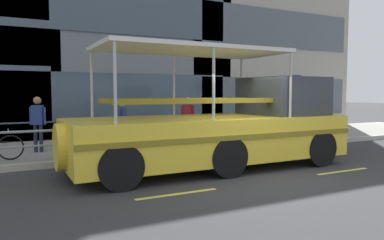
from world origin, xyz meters
name	(u,v)px	position (x,y,z in m)	size (l,w,h in m)	color
ground_plane	(249,174)	(0.00, 0.00, 0.00)	(120.00, 120.00, 0.00)	#333335
sidewalk	(164,143)	(0.00, 5.60, 0.09)	(32.00, 4.80, 0.18)	gray
curb_edge	(193,153)	(0.00, 3.11, 0.09)	(32.00, 0.18, 0.18)	#B2ADA3
lane_centreline	(270,181)	(0.00, -0.85, 0.00)	(25.80, 0.12, 0.01)	#DBD64C
curb_guardrail	(176,132)	(-0.48, 3.45, 0.75)	(11.00, 0.09, 0.86)	gray
parking_sign	(295,95)	(5.31, 4.15, 1.96)	(0.60, 0.12, 2.61)	#4C4F54
duck_tour_boat	(228,128)	(0.06, 1.12, 1.08)	(9.55, 2.67, 3.23)	yellow
pedestrian_near_bow	(261,116)	(3.53, 4.08, 1.14)	(0.27, 0.44, 1.60)	#1E2338
pedestrian_mid_left	(188,116)	(0.38, 4.26, 1.22)	(0.37, 0.38, 1.72)	black
pedestrian_mid_right	(122,119)	(-1.81, 5.01, 1.14)	(0.33, 0.36, 1.59)	black
pedestrian_near_stern	(38,119)	(-4.56, 4.98, 1.24)	(0.46, 0.32, 1.76)	#1E2338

